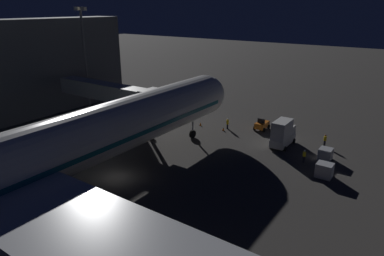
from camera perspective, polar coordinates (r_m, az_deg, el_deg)
ground_plane at (r=41.69m, az=-12.41°, el=-8.02°), size 320.00×320.00×0.00m
jet_bridge at (r=55.23m, az=-12.27°, el=5.56°), size 21.60×3.40×7.60m
apron_floodlight_mast at (r=68.39m, az=-17.30°, el=11.84°), size 2.90×0.50×18.79m
ops_van at (r=50.52m, az=14.78°, el=-0.82°), size 2.36×5.22×3.93m
pushback_tug at (r=56.94m, az=11.46°, el=0.50°), size 1.86×2.75×1.95m
baggage_container_near_belt at (r=48.15m, az=21.16°, el=-4.05°), size 1.58×1.72×1.56m
baggage_container_mid_row at (r=43.43m, az=21.00°, el=-6.52°), size 1.83×1.60×1.69m
ground_crew_near_nose_gear at (r=56.40m, az=5.89°, el=0.82°), size 0.40×0.40×1.78m
ground_crew_by_belt_loader at (r=46.42m, az=18.02°, el=-4.33°), size 0.40×0.40×1.71m
ground_crew_by_tug at (r=52.48m, az=21.09°, el=-1.87°), size 0.40×0.40×1.80m
traffic_cone_nose_port at (r=55.74m, az=5.18°, el=-0.15°), size 0.36×0.36×0.55m
traffic_cone_nose_starboard at (r=57.90m, az=1.40°, el=0.68°), size 0.36×0.36×0.55m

